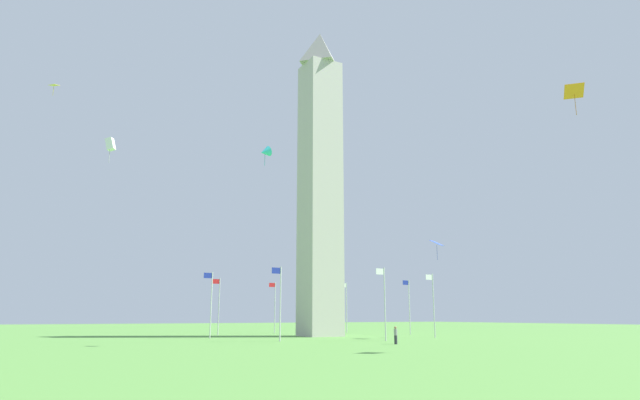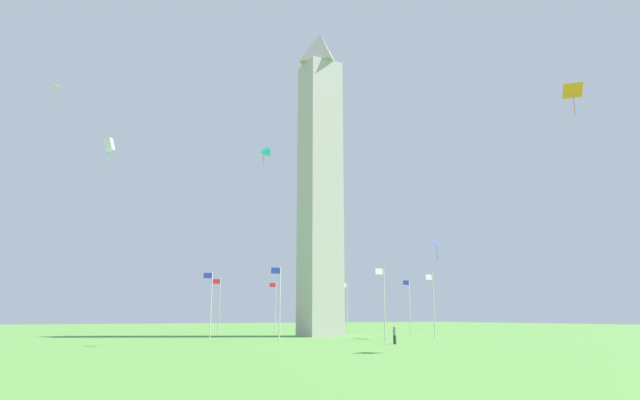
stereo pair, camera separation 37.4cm
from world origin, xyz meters
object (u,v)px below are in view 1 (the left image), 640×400
flagpole_w (275,305)px  flagpole_sw (346,305)px  flagpole_s (409,304)px  kite_cyan_delta (265,152)px  kite_orange_diamond (574,92)px  flagpole_ne (280,300)px  kite_white_box (110,144)px  flagpole_n (211,302)px  kite_yellow_diamond (54,86)px  flagpole_e (384,300)px  obelisk_monument (320,176)px  kite_blue_diamond (437,243)px  flagpole_nw (219,304)px  person_gray_shirt (396,335)px  flagpole_se (433,302)px

flagpole_w → flagpole_sw: bearing=157.5°
flagpole_s → kite_cyan_delta: size_ratio=3.85×
flagpole_sw → kite_orange_diamond: bearing=81.7°
flagpole_ne → flagpole_s: size_ratio=1.00×
flagpole_w → kite_orange_diamond: (-3.49, 51.60, 16.11)m
kite_white_box → flagpole_n: bearing=-134.0°
flagpole_n → flagpole_ne: 11.22m
kite_yellow_diamond → flagpole_e: bearing=151.9°
flagpole_ne → kite_cyan_delta: 16.06m
obelisk_monument → kite_blue_diamond: (-8.91, 13.11, -10.41)m
kite_orange_diamond → flagpole_sw: bearing=-98.3°
kite_blue_diamond → flagpole_n: bearing=-29.0°
flagpole_s → flagpole_nw: bearing=-22.5°
flagpole_e → flagpole_nw: (10.36, -25.02, 0.00)m
kite_blue_diamond → kite_yellow_diamond: 48.99m
flagpole_ne → flagpole_w: 27.08m
flagpole_sw → kite_yellow_diamond: kite_yellow_diamond is taller
flagpole_sw → kite_cyan_delta: kite_cyan_delta is taller
flagpole_n → kite_cyan_delta: kite_cyan_delta is taller
kite_orange_diamond → flagpole_w: bearing=-86.1°
kite_blue_diamond → kite_cyan_delta: kite_cyan_delta is taller
obelisk_monument → kite_blue_diamond: obelisk_monument is taller
flagpole_nw → kite_blue_diamond: bearing=129.5°
flagpole_e → kite_cyan_delta: 20.64m
kite_blue_diamond → flagpole_ne: bearing=-8.1°
flagpole_s → flagpole_w: (14.65, -14.65, 0.00)m
flagpole_n → flagpole_nw: 11.22m
flagpole_ne → kite_white_box: 22.97m
obelisk_monument → flagpole_ne: obelisk_monument is taller
flagpole_sw → kite_cyan_delta: size_ratio=3.85×
flagpole_nw → person_gray_shirt: bearing=103.4°
flagpole_nw → person_gray_shirt: flagpole_nw is taller
flagpole_w → kite_blue_diamond: bearing=107.9°
kite_white_box → kite_yellow_diamond: (4.82, -17.97, 11.65)m
flagpole_ne → flagpole_e: same height
flagpole_nw → kite_orange_diamond: (-13.85, 47.31, 16.11)m
flagpole_nw → kite_orange_diamond: 51.86m
obelisk_monument → flagpole_n: bearing=0.0°
flagpole_nw → kite_cyan_delta: size_ratio=3.85×
person_gray_shirt → flagpole_s: bearing=-50.0°
flagpole_ne → person_gray_shirt: bearing=125.7°
flagpole_s → person_gray_shirt: 27.35m
flagpole_s → flagpole_w: size_ratio=1.00×
flagpole_w → person_gray_shirt: 35.55m
flagpole_se → kite_cyan_delta: kite_cyan_delta is taller
kite_white_box → person_gray_shirt: bearing=167.0°
flagpole_e → kite_white_box: kite_white_box is taller
kite_blue_diamond → kite_cyan_delta: size_ratio=1.19×
obelisk_monument → flagpole_sw: bearing=-134.8°
obelisk_monument → person_gray_shirt: obelisk_monument is taller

